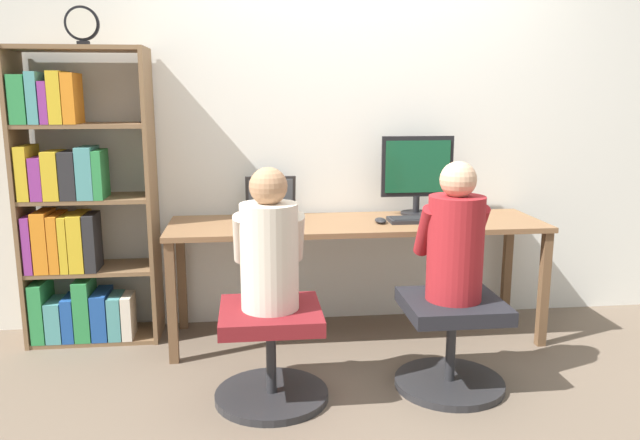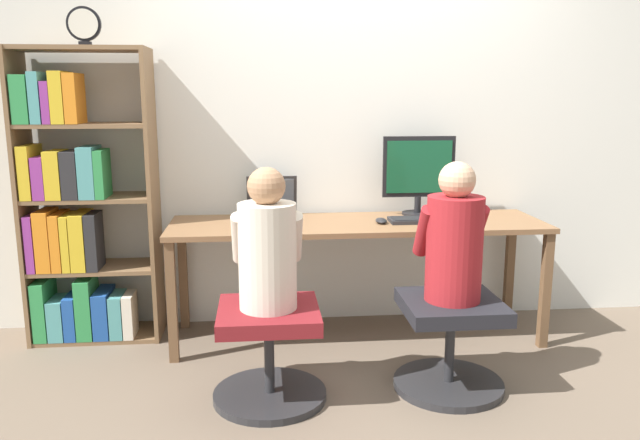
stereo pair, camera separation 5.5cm
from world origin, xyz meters
name	(u,v)px [view 1 (the left image)]	position (x,y,z in m)	size (l,w,h in m)	color
ground_plane	(365,356)	(0.00, 0.00, 0.00)	(14.00, 14.00, 0.00)	brown
wall_back	(348,116)	(0.00, 0.66, 1.30)	(10.00, 0.05, 2.60)	silver
desk	(357,233)	(0.00, 0.30, 0.64)	(2.17, 0.60, 0.71)	brown
desktop_monitor	(417,173)	(0.40, 0.48, 0.96)	(0.44, 0.19, 0.48)	black
laptop	(271,210)	(-0.49, 0.44, 0.76)	(0.30, 0.30, 0.25)	#2D2D30
keyboard	(427,219)	(0.41, 0.26, 0.72)	(0.45, 0.16, 0.03)	#232326
computer_mouse_by_keyboard	(381,220)	(0.13, 0.25, 0.72)	(0.06, 0.11, 0.03)	black
office_chair_left	(451,339)	(0.35, -0.41, 0.25)	(0.54, 0.54, 0.46)	#262628
office_chair_right	(271,349)	(-0.53, -0.44, 0.25)	(0.54, 0.54, 0.46)	#262628
person_at_monitor	(455,239)	(0.35, -0.40, 0.76)	(0.33, 0.31, 0.67)	maroon
person_at_laptop	(269,247)	(-0.53, -0.43, 0.75)	(0.33, 0.31, 0.66)	beige
bookshelf	(74,215)	(-1.62, 0.43, 0.76)	(0.74, 0.33, 1.69)	brown
desk_clock	(82,24)	(-1.48, 0.35, 1.80)	(0.18, 0.03, 0.20)	black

